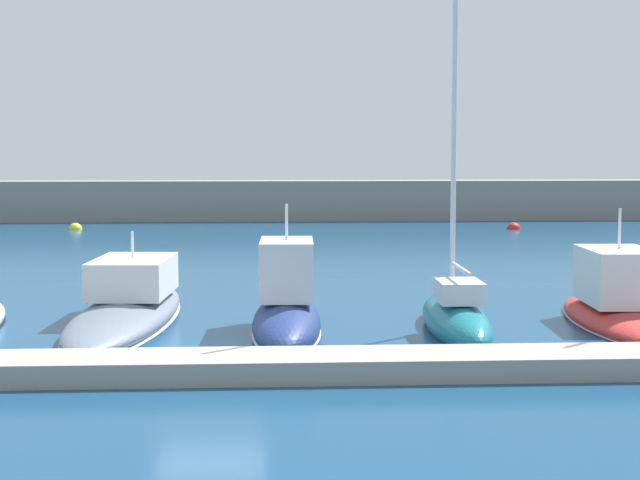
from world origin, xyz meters
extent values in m
plane|color=navy|center=(0.00, 0.00, 0.00)|extent=(120.00, 120.00, 0.00)
cube|color=gray|center=(0.00, -1.52, 0.25)|extent=(36.93, 1.77, 0.51)
cube|color=gray|center=(0.00, 44.54, 1.37)|extent=(108.00, 2.48, 2.74)
ellipsoid|color=slate|center=(-2.67, 5.27, 0.22)|extent=(3.25, 10.57, 0.91)
ellipsoid|color=silver|center=(-2.67, 5.27, 0.02)|extent=(3.28, 10.68, 0.12)
cube|color=silver|center=(-2.60, 6.27, 1.21)|extent=(2.35, 3.55, 1.07)
cube|color=black|center=(-2.57, 6.77, 1.37)|extent=(1.97, 0.98, 0.60)
cylinder|color=silver|center=(-2.60, 6.27, 2.14)|extent=(0.08, 0.08, 0.79)
ellipsoid|color=navy|center=(1.85, 3.66, 0.22)|extent=(2.05, 6.66, 1.27)
ellipsoid|color=silver|center=(1.85, 3.66, 0.02)|extent=(2.07, 6.72, 0.12)
cube|color=silver|center=(1.86, 4.17, 1.66)|extent=(1.51, 2.52, 1.60)
cube|color=black|center=(1.88, 4.64, 1.90)|extent=(1.31, 0.66, 0.89)
cylinder|color=silver|center=(1.86, 4.17, 2.95)|extent=(0.08, 0.08, 0.99)
ellipsoid|color=#19707F|center=(6.40, 3.40, 0.29)|extent=(1.63, 6.30, 1.23)
cylinder|color=silver|center=(6.41, 3.99, 5.95)|extent=(0.14, 0.14, 10.10)
cylinder|color=silver|center=(6.39, 2.66, 1.82)|extent=(0.14, 2.49, 0.10)
cube|color=silver|center=(6.39, 2.92, 1.19)|extent=(1.16, 1.57, 0.57)
ellipsoid|color=#B72D28|center=(11.27, 4.30, 0.14)|extent=(2.96, 7.77, 0.83)
ellipsoid|color=silver|center=(11.27, 4.30, 0.02)|extent=(2.99, 7.85, 0.12)
cube|color=silver|center=(11.29, 4.59, 1.33)|extent=(1.99, 2.98, 1.56)
cube|color=black|center=(11.33, 5.43, 1.57)|extent=(1.69, 0.81, 0.87)
cylinder|color=silver|center=(11.29, 4.59, 2.69)|extent=(0.08, 0.08, 1.15)
sphere|color=yellow|center=(-10.36, 37.74, 0.00)|extent=(0.81, 0.81, 0.81)
sphere|color=red|center=(16.49, 36.47, 0.00)|extent=(0.83, 0.83, 0.83)
camera|label=1|loc=(1.31, -22.26, 4.95)|focal=54.62mm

